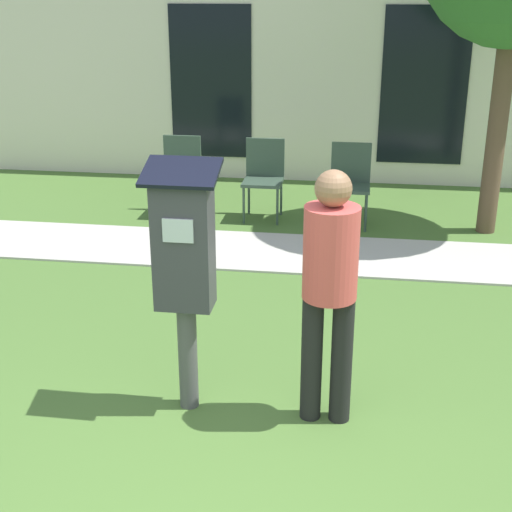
{
  "coord_description": "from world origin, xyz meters",
  "views": [
    {
      "loc": [
        0.6,
        -2.53,
        2.52
      ],
      "look_at": [
        0.05,
        1.29,
        1.05
      ],
      "focal_mm": 50.0,
      "sensor_mm": 36.0,
      "label": 1
    }
  ],
  "objects_px": {
    "outdoor_chair_left": "(181,169)",
    "parking_meter": "(184,257)",
    "outdoor_chair_middle": "(264,172)",
    "person_standing": "(330,280)",
    "outdoor_chair_right": "(350,178)"
  },
  "relations": [
    {
      "from": "outdoor_chair_left",
      "to": "outdoor_chair_middle",
      "type": "xyz_separation_m",
      "value": [
        0.98,
        -0.02,
        0.0
      ]
    },
    {
      "from": "outdoor_chair_right",
      "to": "outdoor_chair_middle",
      "type": "bearing_deg",
      "value": 164.33
    },
    {
      "from": "outdoor_chair_middle",
      "to": "parking_meter",
      "type": "bearing_deg",
      "value": -85.81
    },
    {
      "from": "person_standing",
      "to": "outdoor_chair_middle",
      "type": "relative_size",
      "value": 1.76
    },
    {
      "from": "person_standing",
      "to": "outdoor_chair_left",
      "type": "xyz_separation_m",
      "value": [
        -1.9,
        4.05,
        -0.4
      ]
    },
    {
      "from": "outdoor_chair_left",
      "to": "parking_meter",
      "type": "bearing_deg",
      "value": -100.29
    },
    {
      "from": "person_standing",
      "to": "outdoor_chair_right",
      "type": "xyz_separation_m",
      "value": [
        0.05,
        3.93,
        -0.4
      ]
    },
    {
      "from": "outdoor_chair_left",
      "to": "outdoor_chair_middle",
      "type": "distance_m",
      "value": 0.98
    },
    {
      "from": "outdoor_chair_left",
      "to": "person_standing",
      "type": "bearing_deg",
      "value": -89.56
    },
    {
      "from": "person_standing",
      "to": "outdoor_chair_middle",
      "type": "height_order",
      "value": "person_standing"
    },
    {
      "from": "person_standing",
      "to": "outdoor_chair_right",
      "type": "bearing_deg",
      "value": 74.21
    },
    {
      "from": "person_standing",
      "to": "outdoor_chair_left",
      "type": "bearing_deg",
      "value": 100.16
    },
    {
      "from": "outdoor_chair_left",
      "to": "outdoor_chair_middle",
      "type": "height_order",
      "value": "same"
    },
    {
      "from": "outdoor_chair_right",
      "to": "outdoor_chair_left",
      "type": "bearing_deg",
      "value": 166.51
    },
    {
      "from": "outdoor_chair_right",
      "to": "parking_meter",
      "type": "bearing_deg",
      "value": -113.34
    }
  ]
}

